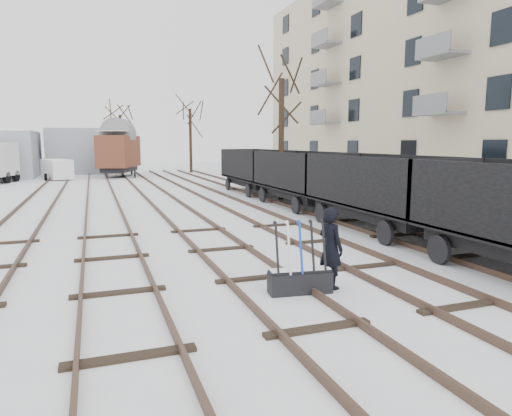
{
  "coord_description": "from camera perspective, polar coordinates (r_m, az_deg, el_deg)",
  "views": [
    {
      "loc": [
        -3.38,
        -9.4,
        3.08
      ],
      "look_at": [
        1.0,
        2.82,
        1.2
      ],
      "focal_mm": 32.0,
      "sensor_mm": 36.0,
      "label": 1
    }
  ],
  "objects": [
    {
      "name": "tracks",
      "position": [
        23.51,
        -11.29,
        0.73
      ],
      "size": [
        13.9,
        52.0,
        0.16
      ],
      "color": "black",
      "rests_on": "ground"
    },
    {
      "name": "ground_frame",
      "position": [
        9.52,
        5.52,
        -8.87
      ],
      "size": [
        1.34,
        0.58,
        1.49
      ],
      "rotation": [
        0.0,
        0.0,
        -0.13
      ],
      "color": "black",
      "rests_on": "ground"
    },
    {
      "name": "panel_van",
      "position": [
        41.42,
        -23.64,
        4.48
      ],
      "size": [
        2.79,
        4.09,
        1.66
      ],
      "rotation": [
        0.0,
        0.0,
        0.34
      ],
      "color": "silver",
      "rests_on": "ground"
    },
    {
      "name": "freight_wagon_d",
      "position": [
        27.92,
        -0.03,
        3.98
      ],
      "size": [
        2.57,
        6.44,
        2.63
      ],
      "color": "black",
      "rests_on": "ground"
    },
    {
      "name": "tree_far_right",
      "position": [
        47.27,
        -8.18,
        8.31
      ],
      "size": [
        0.3,
        0.3,
        6.42
      ],
      "primitive_type": "cylinder",
      "color": "black",
      "rests_on": "ground"
    },
    {
      "name": "tree_near",
      "position": [
        24.8,
        3.17,
        8.52
      ],
      "size": [
        0.3,
        0.3,
        6.41
      ],
      "primitive_type": "cylinder",
      "color": "black",
      "rests_on": "ground"
    },
    {
      "name": "apartment_block",
      "position": [
        33.41,
        25.98,
        15.98
      ],
      "size": [
        10.12,
        45.0,
        16.1
      ],
      "color": "beige",
      "rests_on": "ground"
    },
    {
      "name": "shed_right",
      "position": [
        49.41,
        -20.58,
        6.75
      ],
      "size": [
        7.0,
        6.0,
        4.5
      ],
      "color": "#8F97A1",
      "rests_on": "ground"
    },
    {
      "name": "freight_wagon_c",
      "position": [
        22.02,
        5.59,
        2.79
      ],
      "size": [
        2.57,
        6.44,
        2.63
      ],
      "color": "black",
      "rests_on": "ground"
    },
    {
      "name": "freight_wagon_b",
      "position": [
        16.5,
        15.12,
        0.73
      ],
      "size": [
        2.57,
        6.44,
        2.63
      ],
      "color": "black",
      "rests_on": "ground"
    },
    {
      "name": "worker",
      "position": [
        9.79,
        9.31,
        -4.93
      ],
      "size": [
        0.58,
        0.73,
        1.74
      ],
      "primitive_type": "imported",
      "rotation": [
        0.0,
        0.0,
        1.86
      ],
      "color": "black",
      "rests_on": "ground"
    },
    {
      "name": "box_van_wagon",
      "position": [
        42.63,
        -16.77,
        6.91
      ],
      "size": [
        4.4,
        5.91,
        4.03
      ],
      "rotation": [
        0.0,
        0.0,
        -0.34
      ],
      "color": "black",
      "rests_on": "ground"
    },
    {
      "name": "tree_far_left",
      "position": [
        48.73,
        -16.5,
        7.69
      ],
      "size": [
        0.3,
        0.3,
        5.79
      ],
      "primitive_type": "cylinder",
      "color": "black",
      "rests_on": "ground"
    },
    {
      "name": "ground",
      "position": [
        10.45,
        0.06,
        -8.9
      ],
      "size": [
        120.0,
        120.0,
        0.0
      ],
      "primitive_type": "plane",
      "color": "white",
      "rests_on": "ground"
    }
  ]
}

